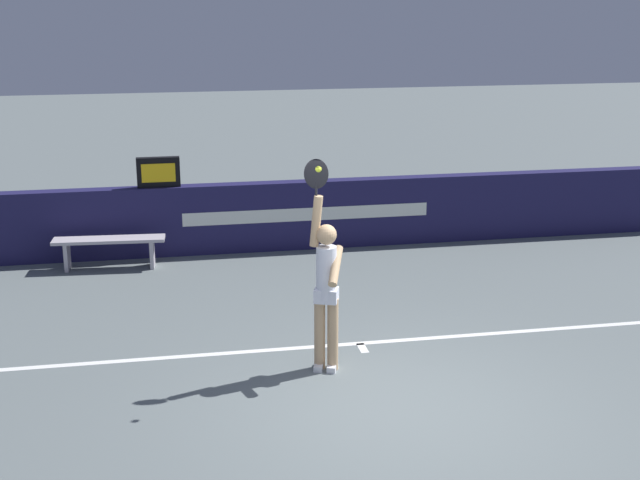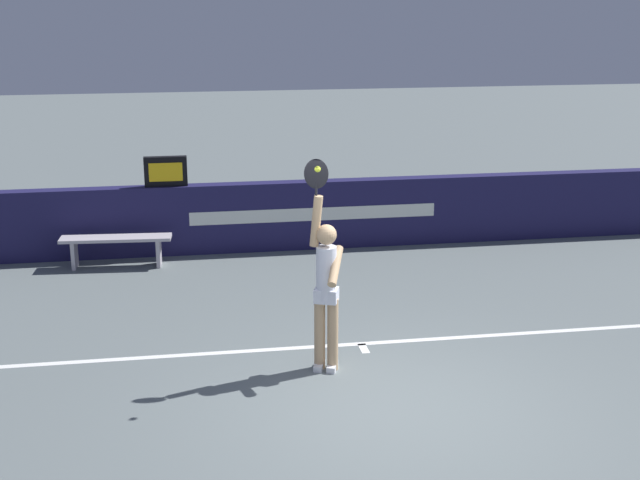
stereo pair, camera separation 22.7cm
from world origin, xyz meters
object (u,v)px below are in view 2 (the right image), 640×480
(tennis_player, at_px, (326,284))
(tennis_ball, at_px, (318,169))
(courtside_bench_near, at_px, (116,244))
(speed_display, at_px, (166,171))

(tennis_player, distance_m, tennis_ball, 1.47)
(tennis_player, xyz_separation_m, tennis_ball, (-0.15, -0.33, 1.42))
(tennis_ball, relative_size, courtside_bench_near, 0.04)
(tennis_ball, bearing_deg, tennis_player, 66.01)
(tennis_player, height_order, tennis_ball, tennis_player)
(courtside_bench_near, bearing_deg, tennis_player, -58.73)
(speed_display, bearing_deg, courtside_bench_near, -145.90)
(tennis_player, bearing_deg, courtside_bench_near, 121.27)
(tennis_ball, xyz_separation_m, courtside_bench_near, (-2.52, 4.74, -2.09))
(speed_display, relative_size, tennis_player, 0.28)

